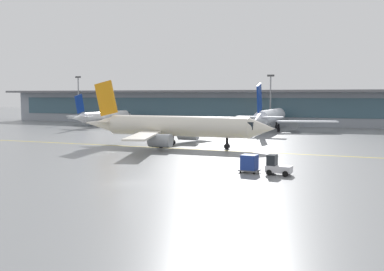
{
  "coord_description": "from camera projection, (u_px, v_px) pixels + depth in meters",
  "views": [
    {
      "loc": [
        19.8,
        -36.92,
        8.32
      ],
      "look_at": [
        -0.24,
        17.91,
        3.0
      ],
      "focal_mm": 41.9,
      "sensor_mm": 36.0,
      "label": 1
    }
  ],
  "objects": [
    {
      "name": "taxiway_centreline_stripe",
      "position": [
        173.0,
        148.0,
        69.79
      ],
      "size": [
        109.98,
        2.63,
        0.01
      ],
      "primitive_type": "cube",
      "rotation": [
        0.0,
        0.0,
        -0.02
      ],
      "color": "yellow",
      "rests_on": "ground_plane"
    },
    {
      "name": "terminal_concourse",
      "position": [
        278.0,
        107.0,
        121.92
      ],
      "size": [
        173.83,
        11.0,
        9.6
      ],
      "color": "#8C939E",
      "rests_on": "ground_plane"
    },
    {
      "name": "ground_plane",
      "position": [
        129.0,
        184.0,
        42.06
      ],
      "size": [
        400.0,
        400.0,
        0.0
      ],
      "primitive_type": "plane",
      "color": "gray"
    },
    {
      "name": "apron_light_mast_1",
      "position": [
        270.0,
        98.0,
        115.75
      ],
      "size": [
        1.8,
        0.36,
        13.5
      ],
      "color": "gray",
      "rests_on": "ground_plane"
    },
    {
      "name": "gate_airplane_0",
      "position": [
        105.0,
        116.0,
        119.12
      ],
      "size": [
        23.88,
        25.81,
        8.54
      ],
      "rotation": [
        0.0,
        0.0,
        1.48
      ],
      "color": "white",
      "rests_on": "ground_plane"
    },
    {
      "name": "taxiing_regional_jet",
      "position": [
        176.0,
        127.0,
        71.52
      ],
      "size": [
        32.48,
        30.27,
        10.78
      ],
      "rotation": [
        0.0,
        0.0,
        -0.02
      ],
      "color": "silver",
      "rests_on": "ground_plane"
    },
    {
      "name": "baggage_tug",
      "position": [
        277.0,
        166.0,
        46.5
      ],
      "size": [
        2.74,
        1.87,
        2.1
      ],
      "rotation": [
        0.0,
        0.0,
        -0.11
      ],
      "color": "silver",
      "rests_on": "ground_plane"
    },
    {
      "name": "apron_light_mast_0",
      "position": [
        78.0,
        97.0,
        134.76
      ],
      "size": [
        1.8,
        0.36,
        13.87
      ],
      "color": "gray",
      "rests_on": "ground_plane"
    },
    {
      "name": "cargo_dolly_lead",
      "position": [
        249.0,
        163.0,
        47.82
      ],
      "size": [
        2.27,
        1.83,
        1.94
      ],
      "rotation": [
        0.0,
        0.0,
        -0.11
      ],
      "color": "#595B60",
      "rests_on": "ground_plane"
    },
    {
      "name": "gate_airplane_1",
      "position": [
        270.0,
        117.0,
        103.24
      ],
      "size": [
        30.18,
        32.33,
        10.75
      ],
      "rotation": [
        0.0,
        0.0,
        1.57
      ],
      "color": "silver",
      "rests_on": "ground_plane"
    }
  ]
}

